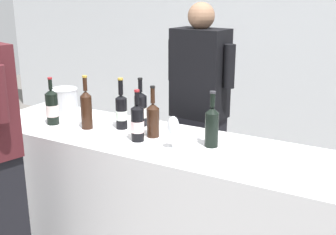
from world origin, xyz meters
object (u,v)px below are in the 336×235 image
(wine_bottle_5, at_px, (138,123))
(person_server, at_px, (199,122))
(wine_glass, at_px, (173,127))
(wine_bottle_0, at_px, (86,108))
(wine_bottle_1, at_px, (121,111))
(ice_bucket, at_px, (65,101))
(wine_bottle_2, at_px, (52,107))
(wine_bottle_3, at_px, (141,109))
(wine_bottle_4, at_px, (153,119))
(wine_bottle_6, at_px, (212,125))

(wine_bottle_5, bearing_deg, person_server, 85.14)
(wine_glass, xyz_separation_m, person_server, (-0.19, 0.75, -0.20))
(wine_bottle_0, xyz_separation_m, wine_bottle_1, (0.20, 0.11, -0.02))
(ice_bucket, bearing_deg, wine_bottle_2, -67.28)
(wine_bottle_3, bearing_deg, person_server, 65.85)
(wine_bottle_1, bearing_deg, wine_bottle_4, -8.14)
(wine_bottle_4, height_order, wine_glass, wine_bottle_4)
(wine_bottle_3, height_order, wine_bottle_5, wine_bottle_3)
(wine_bottle_5, xyz_separation_m, ice_bucket, (-0.79, 0.22, -0.02))
(wine_bottle_5, height_order, wine_glass, wine_bottle_5)
(wine_bottle_4, xyz_separation_m, wine_bottle_5, (-0.04, -0.11, -0.00))
(wine_bottle_3, distance_m, wine_bottle_5, 0.30)
(wine_bottle_0, distance_m, wine_bottle_6, 0.86)
(wine_bottle_4, distance_m, wine_bottle_6, 0.39)
(wine_bottle_0, height_order, wine_bottle_5, wine_bottle_0)
(wine_bottle_3, bearing_deg, ice_bucket, -176.04)
(wine_bottle_2, distance_m, person_server, 1.07)
(person_server, bearing_deg, wine_bottle_2, -135.49)
(wine_bottle_0, height_order, wine_glass, wine_bottle_0)
(wine_bottle_0, bearing_deg, wine_bottle_4, 9.00)
(wine_bottle_5, bearing_deg, wine_glass, -3.52)
(wine_bottle_0, distance_m, person_server, 0.88)
(wine_bottle_4, height_order, wine_bottle_5, wine_bottle_4)
(wine_bottle_0, height_order, wine_bottle_3, wine_bottle_0)
(wine_bottle_5, bearing_deg, wine_bottle_3, 119.38)
(wine_glass, bearing_deg, wine_bottle_1, 161.07)
(wine_bottle_3, bearing_deg, wine_bottle_0, -140.21)
(wine_bottle_4, distance_m, wine_glass, 0.25)
(wine_bottle_2, height_order, wine_bottle_4, same)
(wine_bottle_2, relative_size, person_server, 0.19)
(wine_bottle_6, distance_m, person_server, 0.74)
(wine_bottle_0, height_order, ice_bucket, wine_bottle_0)
(wine_bottle_1, relative_size, wine_bottle_3, 1.04)
(wine_bottle_1, relative_size, ice_bucket, 1.71)
(wine_bottle_2, xyz_separation_m, ice_bucket, (-0.09, 0.22, -0.02))
(wine_bottle_2, height_order, wine_glass, wine_bottle_2)
(wine_bottle_4, distance_m, ice_bucket, 0.83)
(wine_bottle_0, bearing_deg, wine_bottle_5, -4.89)
(ice_bucket, relative_size, person_server, 0.12)
(wine_bottle_4, bearing_deg, wine_bottle_2, -171.25)
(wine_bottle_3, height_order, wine_glass, wine_bottle_3)
(ice_bucket, bearing_deg, wine_bottle_6, -4.24)
(wine_bottle_5, relative_size, wine_glass, 1.62)
(wine_bottle_0, relative_size, wine_bottle_2, 1.10)
(ice_bucket, bearing_deg, wine_bottle_4, -7.65)
(wine_bottle_2, relative_size, wine_bottle_4, 1.00)
(wine_bottle_6, bearing_deg, person_server, 121.16)
(wine_bottle_4, relative_size, wine_bottle_5, 1.02)
(wine_bottle_1, height_order, wine_bottle_2, wine_bottle_1)
(wine_glass, bearing_deg, wine_bottle_4, 149.27)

